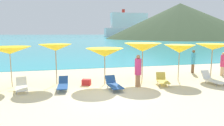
% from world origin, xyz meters
% --- Properties ---
extents(ground_plane, '(50.00, 100.00, 0.30)m').
position_xyz_m(ground_plane, '(0.00, 10.00, -0.15)').
color(ground_plane, beige).
extents(ocean_water, '(650.00, 440.00, 0.02)m').
position_xyz_m(ocean_water, '(0.00, 227.20, 0.01)').
color(ocean_water, '#2DADBC').
rests_on(ocean_water, ground_plane).
extents(headland_hill, '(82.76, 82.76, 19.43)m').
position_xyz_m(headland_hill, '(60.77, 92.66, 9.72)').
color(headland_hill, '#384C2D').
rests_on(headland_hill, ground_plane).
extents(umbrella_1, '(2.32, 2.32, 2.27)m').
position_xyz_m(umbrella_1, '(-5.04, 2.30, 2.06)').
color(umbrella_1, '#9E7F59').
rests_on(umbrella_1, ground_plane).
extents(umbrella_2, '(1.96, 1.96, 2.37)m').
position_xyz_m(umbrella_2, '(-2.63, 2.39, 2.17)').
color(umbrella_2, '#9E7F59').
rests_on(umbrella_2, ground_plane).
extents(umbrella_3, '(2.22, 2.22, 2.13)m').
position_xyz_m(umbrella_3, '(0.16, 1.83, 1.88)').
color(umbrella_3, '#9E7F59').
rests_on(umbrella_3, ground_plane).
extents(umbrella_4, '(2.42, 2.42, 2.40)m').
position_xyz_m(umbrella_4, '(2.54, 1.87, 2.14)').
color(umbrella_4, '#9E7F59').
rests_on(umbrella_4, ground_plane).
extents(umbrella_5, '(2.00, 2.00, 2.28)m').
position_xyz_m(umbrella_5, '(4.93, 1.68, 2.02)').
color(umbrella_5, '#9E7F59').
rests_on(umbrella_5, ground_plane).
extents(umbrella_6, '(2.32, 2.32, 2.29)m').
position_xyz_m(umbrella_6, '(7.59, 1.95, 2.08)').
color(umbrella_6, '#9E7F59').
rests_on(umbrella_6, ground_plane).
extents(lounge_chair_0, '(0.70, 1.61, 0.64)m').
position_xyz_m(lounge_chair_0, '(0.39, 0.57, 0.28)').
color(lounge_chair_0, '#1E478C').
rests_on(lounge_chair_0, ground_plane).
extents(lounge_chair_1, '(0.60, 1.53, 0.62)m').
position_xyz_m(lounge_chair_1, '(-2.27, 1.12, 0.28)').
color(lounge_chair_1, '#1E478C').
rests_on(lounge_chair_1, ground_plane).
extents(lounge_chair_2, '(0.82, 1.53, 0.63)m').
position_xyz_m(lounge_chair_2, '(-4.37, 1.37, 0.26)').
color(lounge_chair_2, white).
rests_on(lounge_chair_2, ground_plane).
extents(lounge_chair_3, '(0.70, 1.56, 0.70)m').
position_xyz_m(lounge_chair_3, '(6.42, 0.40, 0.27)').
color(lounge_chair_3, white).
rests_on(lounge_chair_3, ground_plane).
extents(lounge_chair_4, '(0.87, 1.40, 0.65)m').
position_xyz_m(lounge_chair_4, '(3.40, 0.84, 0.29)').
color(lounge_chair_4, '#D8BF4C').
rests_on(lounge_chair_4, ground_plane).
extents(beachgoer_0, '(0.33, 0.33, 1.67)m').
position_xyz_m(beachgoer_0, '(8.80, 2.27, 0.88)').
color(beachgoer_0, '#DBAA84').
rests_on(beachgoer_0, ground_plane).
extents(beachgoer_1, '(0.29, 0.29, 1.75)m').
position_xyz_m(beachgoer_1, '(7.32, 3.58, 0.94)').
color(beachgoer_1, brown).
rests_on(beachgoer_1, ground_plane).
extents(beachgoer_2, '(0.37, 0.37, 1.81)m').
position_xyz_m(beachgoer_2, '(1.84, 0.77, 0.95)').
color(beachgoer_2, '#A3704C').
rests_on(beachgoer_2, ground_plane).
extents(cooler_box, '(0.59, 0.50, 0.34)m').
position_xyz_m(cooler_box, '(-0.94, 1.79, 0.17)').
color(cooler_box, red).
rests_on(cooler_box, ground_plane).
extents(cruise_ship, '(43.54, 8.61, 23.46)m').
position_xyz_m(cruise_ship, '(53.66, 161.42, 9.10)').
color(cruise_ship, white).
rests_on(cruise_ship, ocean_water).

